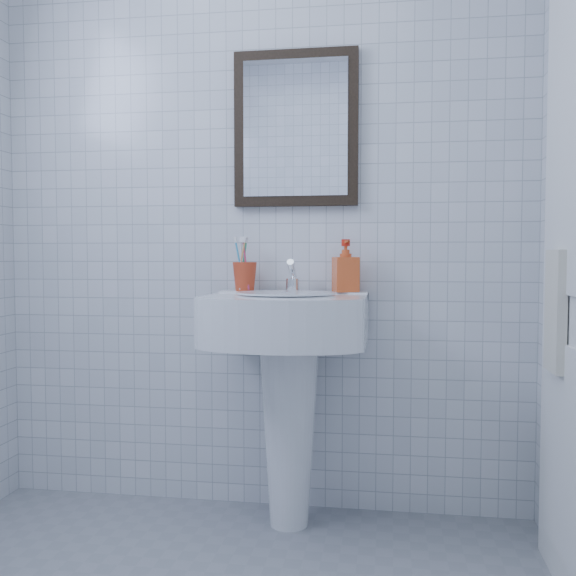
# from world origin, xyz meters

# --- Properties ---
(wall_back) EXTENTS (2.20, 0.02, 2.50)m
(wall_back) POSITION_xyz_m (0.00, 1.20, 1.25)
(wall_back) COLOR white
(wall_back) RESTS_ON ground
(washbasin) EXTENTS (0.59, 0.43, 0.91)m
(washbasin) POSITION_xyz_m (0.15, 0.99, 0.61)
(washbasin) COLOR white
(washbasin) RESTS_ON ground
(faucet) EXTENTS (0.05, 0.11, 0.13)m
(faucet) POSITION_xyz_m (0.15, 1.09, 0.95)
(faucet) COLOR white
(faucet) RESTS_ON washbasin
(toothbrush_cup) EXTENTS (0.12, 0.12, 0.12)m
(toothbrush_cup) POSITION_xyz_m (-0.04, 1.11, 0.96)
(toothbrush_cup) COLOR #BC391C
(toothbrush_cup) RESTS_ON washbasin
(soap_dispenser) EXTENTS (0.12, 0.12, 0.20)m
(soap_dispenser) POSITION_xyz_m (0.36, 1.11, 1.00)
(soap_dispenser) COLOR #C44513
(soap_dispenser) RESTS_ON washbasin
(wall_mirror) EXTENTS (0.50, 0.04, 0.62)m
(wall_mirror) POSITION_xyz_m (0.15, 1.18, 1.55)
(wall_mirror) COLOR black
(wall_mirror) RESTS_ON wall_back
(towel_ring) EXTENTS (0.01, 0.18, 0.18)m
(towel_ring) POSITION_xyz_m (1.06, 0.70, 1.05)
(towel_ring) COLOR white
(towel_ring) RESTS_ON wall_right
(hand_towel) EXTENTS (0.03, 0.16, 0.38)m
(hand_towel) POSITION_xyz_m (1.04, 0.70, 0.87)
(hand_towel) COLOR silver
(hand_towel) RESTS_ON towel_ring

